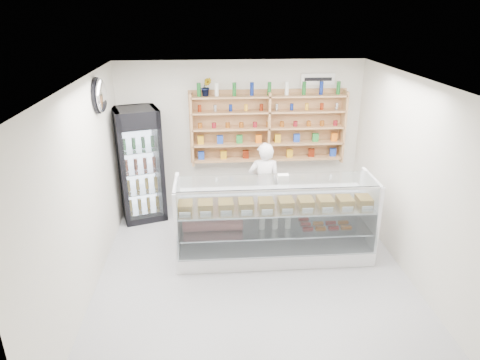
{
  "coord_description": "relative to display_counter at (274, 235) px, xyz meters",
  "views": [
    {
      "loc": [
        -0.59,
        -5.24,
        3.67
      ],
      "look_at": [
        -0.13,
        0.9,
        1.16
      ],
      "focal_mm": 32.0,
      "sensor_mm": 36.0,
      "label": 1
    }
  ],
  "objects": [
    {
      "name": "wall_sign",
      "position": [
        1.03,
        1.92,
        2.09
      ],
      "size": [
        0.62,
        0.03,
        0.2
      ],
      "primitive_type": "cube",
      "color": "white",
      "rests_on": "back_wall"
    },
    {
      "name": "display_counter",
      "position": [
        0.0,
        0.0,
        0.0
      ],
      "size": [
        2.99,
        0.89,
        1.3
      ],
      "color": "white",
      "rests_on": "floor"
    },
    {
      "name": "security_mirror",
      "position": [
        -2.54,
        0.65,
        2.09
      ],
      "size": [
        0.15,
        0.5,
        0.5
      ],
      "primitive_type": "ellipsoid",
      "color": "silver",
      "rests_on": "left_wall"
    },
    {
      "name": "drinks_cooler",
      "position": [
        -2.22,
        1.54,
        0.67
      ],
      "size": [
        0.92,
        0.91,
        2.05
      ],
      "rotation": [
        0.0,
        0.0,
        0.3
      ],
      "color": "black",
      "rests_on": "floor"
    },
    {
      "name": "wall_shelving",
      "position": [
        0.13,
        1.79,
        1.24
      ],
      "size": [
        2.84,
        0.28,
        1.33
      ],
      "color": "#A5814D",
      "rests_on": "back_wall"
    },
    {
      "name": "shop_worker",
      "position": [
        -0.02,
        1.06,
        0.41
      ],
      "size": [
        0.59,
        0.41,
        1.54
      ],
      "primitive_type": "imported",
      "rotation": [
        0.0,
        0.0,
        3.06
      ],
      "color": "white",
      "rests_on": "floor"
    },
    {
      "name": "room",
      "position": [
        -0.37,
        -0.55,
        1.04
      ],
      "size": [
        5.0,
        5.0,
        5.0
      ],
      "color": "#A6A6AB",
      "rests_on": "ground"
    },
    {
      "name": "potted_plant",
      "position": [
        -0.99,
        1.79,
        2.0
      ],
      "size": [
        0.19,
        0.15,
        0.33
      ],
      "primitive_type": "imported",
      "rotation": [
        0.0,
        0.0,
        -0.05
      ],
      "color": "#1E6626",
      "rests_on": "wall_shelving"
    }
  ]
}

